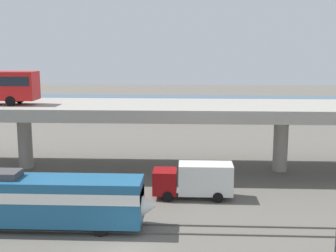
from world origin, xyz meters
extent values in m
cube|color=#59544C|center=(0.00, 3.25, 0.06)|extent=(110.00, 0.12, 0.12)
cube|color=#59544C|center=(0.00, 4.75, 0.06)|extent=(110.00, 0.12, 0.12)
cube|color=#1E5984|center=(-6.66, 4.00, 2.08)|extent=(14.81, 3.00, 3.20)
cube|color=white|center=(-6.66, 4.00, 2.66)|extent=(14.81, 3.04, 0.77)
cone|color=white|center=(0.74, 4.00, 1.76)|extent=(2.02, 2.85, 2.85)
cube|color=black|center=(-0.77, 4.00, 2.98)|extent=(2.02, 2.70, 1.02)
cube|color=#3F3F42|center=(-9.18, 4.00, 3.93)|extent=(2.40, 1.80, 0.50)
cylinder|color=black|center=(-2.03, 5.35, 0.48)|extent=(0.96, 0.18, 0.96)
cylinder|color=black|center=(-2.03, 2.65, 0.48)|extent=(0.96, 0.18, 0.96)
cube|color=#9E998E|center=(0.00, 20.00, 6.41)|extent=(96.00, 10.15, 1.24)
cylinder|color=#9E998E|center=(-13.60, 20.00, 2.89)|extent=(1.50, 1.50, 5.79)
cylinder|color=#9E998E|center=(13.60, 20.00, 2.89)|extent=(1.50, 1.50, 5.79)
cylinder|color=black|center=(-13.91, 17.55, 7.52)|extent=(1.00, 0.26, 1.00)
cylinder|color=black|center=(-13.91, 19.97, 7.52)|extent=(1.00, 0.26, 1.00)
cube|color=maroon|center=(1.96, 10.97, 1.44)|extent=(2.00, 2.30, 2.00)
cube|color=silver|center=(5.46, 10.97, 1.74)|extent=(4.60, 2.30, 2.60)
cylinder|color=black|center=(2.25, 9.88, 0.44)|extent=(0.88, 0.28, 0.88)
cylinder|color=black|center=(2.25, 12.06, 0.44)|extent=(0.88, 0.28, 0.88)
cylinder|color=black|center=(6.46, 9.88, 0.44)|extent=(0.88, 0.28, 0.88)
cylinder|color=black|center=(6.46, 12.06, 0.44)|extent=(0.88, 0.28, 0.88)
cube|color=#9E998E|center=(0.00, 55.00, 0.89)|extent=(56.46, 11.21, 1.77)
cube|color=#9E998C|center=(-16.96, 56.71, 2.44)|extent=(4.65, 1.80, 0.70)
cube|color=#1E232B|center=(-17.20, 56.71, 3.03)|extent=(2.05, 1.58, 0.48)
cylinder|color=black|center=(-15.52, 57.57, 2.09)|extent=(0.64, 0.20, 0.64)
cylinder|color=black|center=(-15.52, 55.86, 2.09)|extent=(0.64, 0.20, 0.64)
cylinder|color=black|center=(-18.40, 57.57, 2.09)|extent=(0.64, 0.20, 0.64)
cylinder|color=black|center=(-18.40, 55.86, 2.09)|extent=(0.64, 0.20, 0.64)
cube|color=#0C4C26|center=(-11.66, 57.28, 2.44)|extent=(4.17, 1.86, 0.70)
cube|color=#1E232B|center=(-11.45, 57.28, 3.03)|extent=(1.83, 1.63, 0.48)
cylinder|color=black|center=(-12.95, 56.40, 2.09)|extent=(0.64, 0.20, 0.64)
cylinder|color=black|center=(-12.95, 58.16, 2.09)|extent=(0.64, 0.20, 0.64)
cylinder|color=black|center=(-10.37, 56.40, 2.09)|extent=(0.64, 0.20, 0.64)
cylinder|color=black|center=(-10.37, 58.16, 2.09)|extent=(0.64, 0.20, 0.64)
cube|color=maroon|center=(-10.73, 52.91, 2.44)|extent=(4.09, 1.82, 0.70)
cube|color=#1E232B|center=(-10.94, 52.91, 3.03)|extent=(1.80, 1.61, 0.48)
cylinder|color=black|center=(-9.47, 53.78, 2.09)|extent=(0.64, 0.20, 0.64)
cylinder|color=black|center=(-9.47, 52.05, 2.09)|extent=(0.64, 0.20, 0.64)
cylinder|color=black|center=(-12.00, 53.78, 2.09)|extent=(0.64, 0.20, 0.64)
cylinder|color=black|center=(-12.00, 52.05, 2.09)|extent=(0.64, 0.20, 0.64)
cube|color=#515459|center=(-2.22, 52.69, 2.44)|extent=(4.59, 1.78, 0.70)
cube|color=#1E232B|center=(-1.99, 52.69, 3.03)|extent=(2.02, 1.56, 0.48)
cylinder|color=black|center=(-3.64, 51.85, 2.09)|extent=(0.64, 0.20, 0.64)
cylinder|color=black|center=(-3.64, 53.54, 2.09)|extent=(0.64, 0.20, 0.64)
cylinder|color=black|center=(-0.80, 51.85, 2.09)|extent=(0.64, 0.20, 0.64)
cylinder|color=black|center=(-0.80, 53.54, 2.09)|extent=(0.64, 0.20, 0.64)
cube|color=#385B7A|center=(0.00, 78.00, 0.00)|extent=(140.00, 36.00, 0.01)
camera|label=1|loc=(3.98, -25.57, 12.75)|focal=47.16mm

